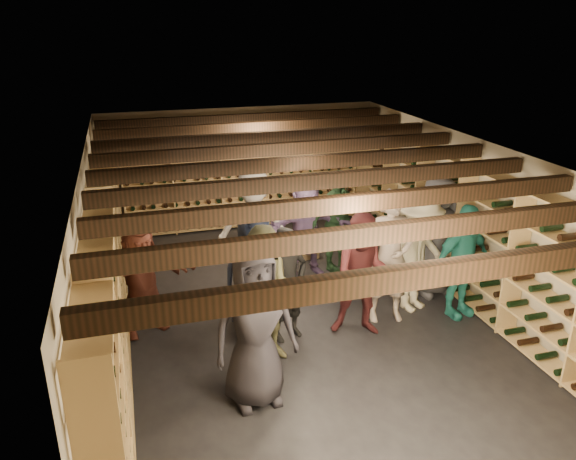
{
  "coord_description": "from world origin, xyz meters",
  "views": [
    {
      "loc": [
        -2.19,
        -6.87,
        4.09
      ],
      "look_at": [
        -0.13,
        0.2,
        1.25
      ],
      "focal_mm": 35.0,
      "sensor_mm": 36.0,
      "label": 1
    }
  ],
  "objects_px": {
    "crate_stack_right": "(264,264)",
    "crate_loose": "(303,253)",
    "person_4": "(462,261)",
    "person_6": "(254,268)",
    "person_11": "(306,228)",
    "person_12": "(436,236)",
    "crate_stack_left": "(270,252)",
    "person_3": "(418,253)",
    "person_1": "(288,285)",
    "person_7": "(390,257)",
    "person_9": "(254,227)",
    "person_2": "(267,295)",
    "person_5": "(142,280)",
    "person_8": "(364,275)",
    "person_10": "(337,221)",
    "person_0": "(255,326)"
  },
  "relations": [
    {
      "from": "person_3",
      "to": "person_10",
      "type": "bearing_deg",
      "value": 88.73
    },
    {
      "from": "person_0",
      "to": "person_9",
      "type": "xyz_separation_m",
      "value": [
        0.69,
        3.02,
        -0.02
      ]
    },
    {
      "from": "person_11",
      "to": "person_12",
      "type": "bearing_deg",
      "value": -35.4
    },
    {
      "from": "crate_stack_right",
      "to": "person_12",
      "type": "xyz_separation_m",
      "value": [
        2.4,
        -1.2,
        0.68
      ]
    },
    {
      "from": "person_1",
      "to": "person_8",
      "type": "bearing_deg",
      "value": -30.18
    },
    {
      "from": "person_4",
      "to": "crate_stack_left",
      "type": "bearing_deg",
      "value": 122.08
    },
    {
      "from": "person_2",
      "to": "person_5",
      "type": "bearing_deg",
      "value": 160.55
    },
    {
      "from": "crate_stack_left",
      "to": "person_3",
      "type": "height_order",
      "value": "person_3"
    },
    {
      "from": "crate_loose",
      "to": "person_7",
      "type": "xyz_separation_m",
      "value": [
        0.48,
        -2.41,
        0.87
      ]
    },
    {
      "from": "person_12",
      "to": "person_6",
      "type": "bearing_deg",
      "value": 173.51
    },
    {
      "from": "person_8",
      "to": "person_7",
      "type": "bearing_deg",
      "value": 46.77
    },
    {
      "from": "person_5",
      "to": "person_1",
      "type": "bearing_deg",
      "value": -41.59
    },
    {
      "from": "person_5",
      "to": "person_7",
      "type": "distance_m",
      "value": 3.38
    },
    {
      "from": "person_9",
      "to": "person_5",
      "type": "bearing_deg",
      "value": -129.99
    },
    {
      "from": "person_2",
      "to": "person_8",
      "type": "relative_size",
      "value": 1.03
    },
    {
      "from": "person_5",
      "to": "person_8",
      "type": "height_order",
      "value": "person_8"
    },
    {
      "from": "crate_stack_right",
      "to": "person_5",
      "type": "distance_m",
      "value": 2.34
    },
    {
      "from": "person_3",
      "to": "person_7",
      "type": "relative_size",
      "value": 0.92
    },
    {
      "from": "person_4",
      "to": "person_6",
      "type": "height_order",
      "value": "person_6"
    },
    {
      "from": "crate_stack_right",
      "to": "person_4",
      "type": "bearing_deg",
      "value": -38.89
    },
    {
      "from": "person_2",
      "to": "person_11",
      "type": "relative_size",
      "value": 1.1
    },
    {
      "from": "crate_stack_left",
      "to": "person_11",
      "type": "distance_m",
      "value": 0.77
    },
    {
      "from": "person_11",
      "to": "person_1",
      "type": "bearing_deg",
      "value": -114.42
    },
    {
      "from": "person_0",
      "to": "person_10",
      "type": "bearing_deg",
      "value": 49.38
    },
    {
      "from": "person_9",
      "to": "person_11",
      "type": "height_order",
      "value": "person_9"
    },
    {
      "from": "person_3",
      "to": "person_11",
      "type": "xyz_separation_m",
      "value": [
        -1.17,
        1.6,
        -0.07
      ]
    },
    {
      "from": "person_6",
      "to": "person_10",
      "type": "height_order",
      "value": "person_6"
    },
    {
      "from": "crate_stack_right",
      "to": "person_1",
      "type": "height_order",
      "value": "person_1"
    },
    {
      "from": "person_0",
      "to": "person_10",
      "type": "relative_size",
      "value": 1.09
    },
    {
      "from": "person_7",
      "to": "person_8",
      "type": "distance_m",
      "value": 0.56
    },
    {
      "from": "person_7",
      "to": "person_9",
      "type": "distance_m",
      "value": 2.33
    },
    {
      "from": "person_7",
      "to": "person_8",
      "type": "relative_size",
      "value": 1.11
    },
    {
      "from": "person_9",
      "to": "person_11",
      "type": "distance_m",
      "value": 0.88
    },
    {
      "from": "person_4",
      "to": "person_12",
      "type": "xyz_separation_m",
      "value": [
        0.0,
        0.74,
        0.1
      ]
    },
    {
      "from": "person_4",
      "to": "person_5",
      "type": "relative_size",
      "value": 1.07
    },
    {
      "from": "crate_stack_right",
      "to": "person_10",
      "type": "xyz_separation_m",
      "value": [
        1.27,
        -0.0,
        0.62
      ]
    },
    {
      "from": "person_2",
      "to": "person_5",
      "type": "xyz_separation_m",
      "value": [
        -1.45,
        1.07,
        -0.1
      ]
    },
    {
      "from": "person_1",
      "to": "crate_stack_right",
      "type": "bearing_deg",
      "value": 65.44
    },
    {
      "from": "crate_stack_left",
      "to": "person_8",
      "type": "bearing_deg",
      "value": -73.14
    },
    {
      "from": "crate_stack_left",
      "to": "person_3",
      "type": "relative_size",
      "value": 0.38
    },
    {
      "from": "crate_stack_left",
      "to": "person_1",
      "type": "xyz_separation_m",
      "value": [
        -0.3,
        -2.12,
        0.44
      ]
    },
    {
      "from": "crate_stack_right",
      "to": "person_3",
      "type": "bearing_deg",
      "value": -40.3
    },
    {
      "from": "crate_stack_right",
      "to": "crate_loose",
      "type": "xyz_separation_m",
      "value": [
        0.88,
        0.65,
        -0.17
      ]
    },
    {
      "from": "person_10",
      "to": "crate_stack_right",
      "type": "bearing_deg",
      "value": 162.47
    },
    {
      "from": "crate_stack_left",
      "to": "person_10",
      "type": "bearing_deg",
      "value": -14.27
    },
    {
      "from": "person_3",
      "to": "person_8",
      "type": "relative_size",
      "value": 1.03
    },
    {
      "from": "crate_loose",
      "to": "person_4",
      "type": "distance_m",
      "value": 3.09
    },
    {
      "from": "person_4",
      "to": "person_1",
      "type": "bearing_deg",
      "value": 164.9
    },
    {
      "from": "person_4",
      "to": "person_10",
      "type": "xyz_separation_m",
      "value": [
        -1.13,
        1.93,
        0.04
      ]
    },
    {
      "from": "person_3",
      "to": "person_9",
      "type": "height_order",
      "value": "person_9"
    }
  ]
}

